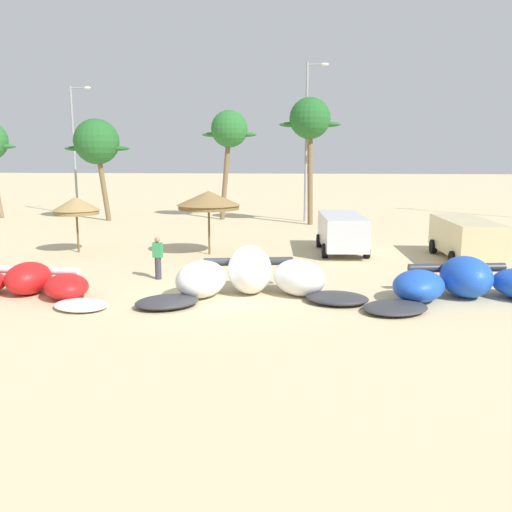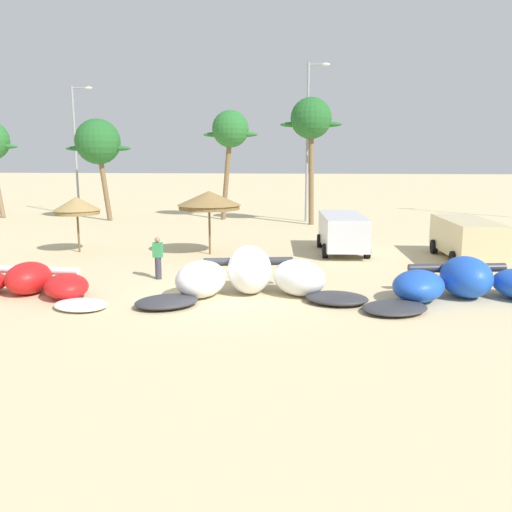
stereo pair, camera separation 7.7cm
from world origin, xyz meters
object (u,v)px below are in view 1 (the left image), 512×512
Objects in this scene: beach_umbrella_near_van at (76,206)px; parked_car_second at (342,230)px; lamppost_west_center at (308,136)px; kite_left_of_center at (251,278)px; person_near_kites at (158,258)px; beach_umbrella_middle at (209,200)px; palm_left_of_gap at (229,131)px; kite_center at (471,284)px; palm_left at (97,143)px; parked_van at (465,236)px; kite_left at (23,284)px; palm_center_left at (310,121)px; lamppost_west at (75,145)px.

beach_umbrella_near_van reaches higher than parked_car_second.
beach_umbrella_near_van is 17.99m from lamppost_west_center.
kite_left_of_center is 4.73× the size of person_near_kites.
palm_left_of_gap is (-1.01, 14.36, 3.83)m from beach_umbrella_middle.
palm_left is (-20.36, 20.38, 5.07)m from kite_center.
beach_umbrella_near_van is (-9.23, 7.55, 1.66)m from kite_left_of_center.
kite_center is 2.71× the size of beach_umbrella_middle.
lamppost_west_center is at bearing 73.38° from person_near_kites.
parked_van is at bearing 75.99° from kite_center.
beach_umbrella_middle is at bearing 143.27° from kite_center.
kite_left is 2.69× the size of beach_umbrella_near_van.
parked_car_second is 12.32m from palm_center_left.
person_near_kites is (-1.02, -5.39, -1.78)m from beach_umbrella_middle.
lamppost_west_center reaches higher than beach_umbrella_near_van.
palm_center_left is at bearing 68.08° from beach_umbrella_middle.
parked_car_second is 0.58× the size of palm_center_left.
lamppost_west is (-25.19, 16.57, 4.42)m from parked_van.
palm_left_of_gap is (9.38, 1.42, 0.83)m from palm_left.
beach_umbrella_middle reaches higher than kite_left.
parked_car_second is at bearing 67.73° from kite_left_of_center.
kite_left_of_center reaches higher than person_near_kites.
lamppost_west reaches higher than kite_center.
beach_umbrella_near_van is at bearing 179.26° from parked_van.
lamppost_west_center is (5.66, -0.76, -0.42)m from palm_left_of_gap.
person_near_kites is at bearing 169.45° from kite_center.
kite_left_of_center is 0.94× the size of kite_center.
person_near_kites is at bearing -158.16° from parked_van.
beach_umbrella_near_van is at bearing -133.37° from palm_center_left.
palm_left is (-22.14, 13.21, 4.50)m from parked_van.
palm_left_of_gap is (-12.76, 14.63, 5.34)m from parked_van.
beach_umbrella_near_van is 18.04m from lamppost_west.
person_near_kites is 0.15× the size of lamppost_west_center.
palm_left_of_gap is at bearing 89.96° from person_near_kites.
kite_left_of_center is at bearing -55.86° from lamppost_west.
beach_umbrella_near_van is 6.49m from beach_umbrella_middle.
lamppost_west reaches higher than palm_left_of_gap.
beach_umbrella_middle is at bearing 79.28° from person_near_kites.
lamppost_west reaches higher than parked_car_second.
parked_car_second is 16.01m from palm_left_of_gap.
parked_car_second is 3.04× the size of person_near_kites.
kite_left is at bearing -115.40° from palm_center_left.
kite_left_of_center is 24.87m from palm_left.
parked_car_second is at bearing 41.73° from person_near_kites.
lamppost_west_center is at bearing 104.18° from kite_center.
palm_left_of_gap is at bearing 80.46° from kite_left.
kite_left is at bearing -113.34° from lamppost_west_center.
kite_center is 25.11m from palm_left_of_gap.
parked_car_second is 25.29m from lamppost_west.
palm_left is at bearing 134.97° from kite_center.
palm_left_of_gap reaches higher than palm_left.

